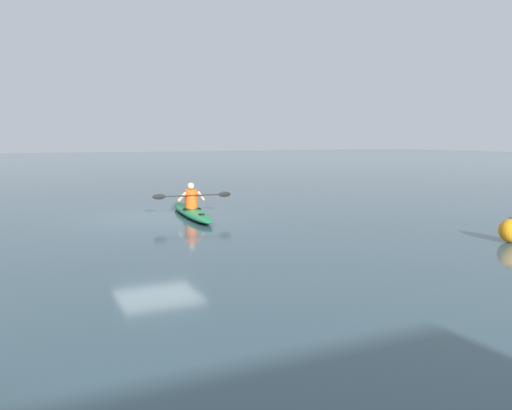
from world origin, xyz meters
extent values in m
plane|color=#334C56|center=(0.00, 0.00, 0.00)|extent=(160.00, 160.00, 0.00)
ellipsoid|color=#19723F|center=(-1.09, 0.05, 0.13)|extent=(1.15, 4.67, 0.25)
torus|color=black|center=(-1.08, 0.18, 0.23)|extent=(0.64, 0.64, 0.04)
cylinder|color=black|center=(-0.94, 1.43, 0.24)|extent=(0.18, 0.18, 0.02)
cylinder|color=#E04C14|center=(-1.09, 0.06, 0.54)|extent=(0.39, 0.39, 0.58)
sphere|color=tan|center=(-1.09, 0.06, 0.94)|extent=(0.21, 0.21, 0.21)
cylinder|color=black|center=(-1.07, 0.26, 0.67)|extent=(2.05, 0.26, 0.03)
ellipsoid|color=black|center=(-2.09, 0.37, 0.67)|extent=(0.40, 0.08, 0.17)
ellipsoid|color=black|center=(-0.05, 0.14, 0.67)|extent=(0.40, 0.08, 0.17)
cylinder|color=tan|center=(-1.38, 0.17, 0.63)|extent=(0.29, 0.21, 0.34)
cylinder|color=tan|center=(-0.79, 0.10, 0.63)|extent=(0.27, 0.23, 0.34)
sphere|color=orange|center=(-6.43, 7.32, 0.28)|extent=(0.56, 0.56, 0.56)
torus|color=#333338|center=(-6.43, 7.32, 0.59)|extent=(0.12, 0.12, 0.02)
camera|label=1|loc=(4.12, 15.36, 2.41)|focal=36.21mm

